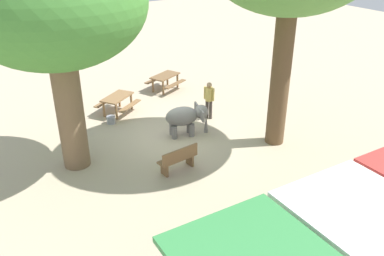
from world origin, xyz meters
TOP-DOWN VIEW (x-y plane):
  - ground_plane at (0.00, 0.00)m, footprint 60.00×60.00m
  - elephant at (-0.50, -0.04)m, footprint 1.75×1.22m
  - person_handler at (-2.09, -0.89)m, footprint 0.32×0.47m
  - shade_tree_secondary at (3.86, -0.04)m, footprint 5.52×5.06m
  - wooden_bench at (1.05, 2.12)m, footprint 1.44×0.57m
  - picnic_table_near at (-2.05, -4.84)m, footprint 1.99×1.98m
  - picnic_table_far at (1.04, -3.41)m, footprint 2.08×2.07m
  - feed_bucket at (1.70, -2.54)m, footprint 0.36×0.36m

SIDE VIEW (x-z plane):
  - ground_plane at x=0.00m, z-range 0.00..0.00m
  - feed_bucket at x=1.70m, z-range 0.00..0.32m
  - wooden_bench at x=1.05m, z-range 0.03..0.91m
  - picnic_table_near at x=-2.05m, z-range 0.20..0.98m
  - picnic_table_far at x=1.04m, z-range 0.20..0.98m
  - elephant at x=-0.50m, z-range 0.17..1.37m
  - person_handler at x=-2.09m, z-range 0.14..1.76m
  - shade_tree_secondary at x=3.86m, z-range 1.64..9.02m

